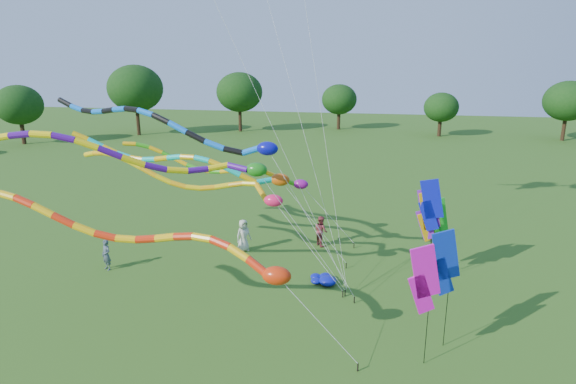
% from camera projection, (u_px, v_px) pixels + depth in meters
% --- Properties ---
extents(ground, '(160.00, 160.00, 0.00)m').
position_uv_depth(ground, '(272.00, 338.00, 18.24)').
color(ground, '#295D18').
rests_on(ground, ground).
extents(tree_ring, '(114.44, 117.71, 9.67)m').
position_uv_depth(tree_ring, '(335.00, 154.00, 24.34)').
color(tree_ring, '#382314').
rests_on(tree_ring, ground).
extents(tube_kite_red, '(13.73, 1.51, 5.88)m').
position_uv_depth(tube_kite_red, '(173.00, 244.00, 17.35)').
color(tube_kite_red, black).
rests_on(tube_kite_red, ground).
extents(tube_kite_orange, '(12.86, 1.66, 6.49)m').
position_uv_depth(tube_kite_orange, '(202.00, 182.00, 22.22)').
color(tube_kite_orange, black).
rests_on(tube_kite_orange, ground).
extents(tube_kite_purple, '(14.53, 4.47, 8.25)m').
position_uv_depth(tube_kite_purple, '(147.00, 158.00, 18.79)').
color(tube_kite_purple, black).
rests_on(tube_kite_purple, ground).
extents(tube_kite_blue, '(15.70, 3.88, 8.79)m').
position_uv_depth(tube_kite_blue, '(176.00, 128.00, 22.11)').
color(tube_kite_blue, black).
rests_on(tube_kite_blue, ground).
extents(tube_kite_cyan, '(14.19, 1.11, 7.05)m').
position_uv_depth(tube_kite_cyan, '(201.00, 165.00, 24.04)').
color(tube_kite_cyan, black).
rests_on(tube_kite_cyan, ground).
extents(tube_kite_green, '(13.24, 1.22, 6.18)m').
position_uv_depth(tube_kite_green, '(234.00, 170.00, 27.08)').
color(tube_kite_green, black).
rests_on(tube_kite_green, ground).
extents(banner_pole_green, '(1.10, 0.52, 3.78)m').
position_uv_depth(banner_pole_green, '(438.00, 222.00, 23.45)').
color(banner_pole_green, black).
rests_on(banner_pole_green, ground).
extents(banner_pole_blue_a, '(1.13, 0.43, 4.57)m').
position_uv_depth(banner_pole_blue_a, '(444.00, 263.00, 16.86)').
color(banner_pole_blue_a, black).
rests_on(banner_pole_blue_a, ground).
extents(banner_pole_violet, '(1.15, 0.33, 4.56)m').
position_uv_depth(banner_pole_violet, '(428.00, 215.00, 22.16)').
color(banner_pole_violet, black).
rests_on(banner_pole_violet, ground).
extents(banner_pole_orange, '(1.14, 0.41, 4.49)m').
position_uv_depth(banner_pole_orange, '(429.00, 216.00, 22.14)').
color(banner_pole_orange, black).
rests_on(banner_pole_orange, ground).
extents(banner_pole_magenta_a, '(1.13, 0.44, 4.45)m').
position_uv_depth(banner_pole_magenta_a, '(424.00, 280.00, 15.85)').
color(banner_pole_magenta_a, black).
rests_on(banner_pole_magenta_a, ground).
extents(banner_pole_blue_b, '(1.16, 0.22, 5.07)m').
position_uv_depth(banner_pole_blue_b, '(431.00, 205.00, 21.82)').
color(banner_pole_blue_b, black).
rests_on(banner_pole_blue_b, ground).
extents(blue_nylon_heap, '(1.04, 1.17, 0.44)m').
position_uv_depth(blue_nylon_heap, '(324.00, 279.00, 22.73)').
color(blue_nylon_heap, '#0C14A2').
rests_on(blue_nylon_heap, ground).
extents(person_a, '(1.02, 1.04, 1.80)m').
position_uv_depth(person_a, '(243.00, 235.00, 26.32)').
color(person_a, beige).
rests_on(person_a, ground).
extents(person_b, '(0.68, 0.60, 1.57)m').
position_uv_depth(person_b, '(106.00, 255.00, 23.99)').
color(person_b, '#44525F').
rests_on(person_b, ground).
extents(person_c, '(1.03, 1.07, 1.73)m').
position_uv_depth(person_c, '(321.00, 231.00, 27.13)').
color(person_c, '#92353D').
rests_on(person_c, ground).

